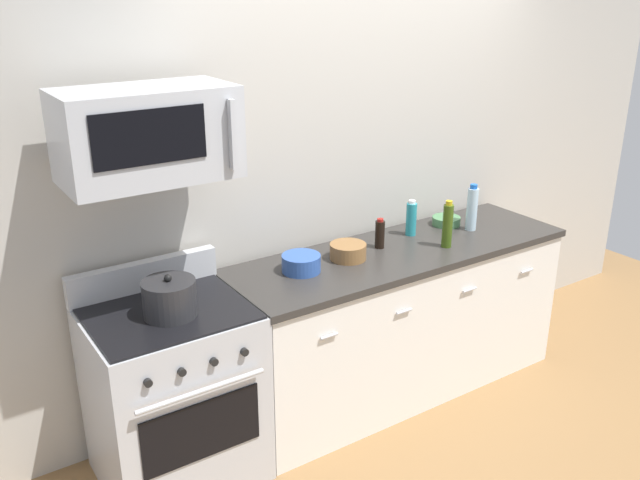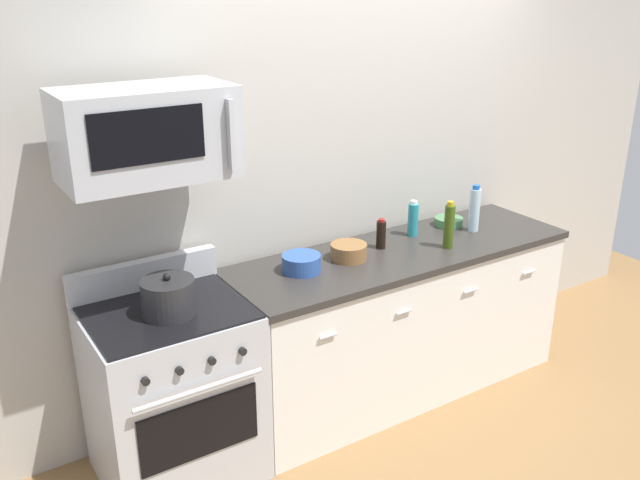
# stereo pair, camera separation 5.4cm
# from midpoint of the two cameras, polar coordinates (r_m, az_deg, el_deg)

# --- Properties ---
(ground_plane) EXTENTS (6.23, 6.23, 0.00)m
(ground_plane) POSITION_cam_midpoint_polar(r_m,az_deg,el_deg) (4.37, 6.75, -12.03)
(ground_plane) COLOR olive
(back_wall) EXTENTS (5.19, 0.10, 2.70)m
(back_wall) POSITION_cam_midpoint_polar(r_m,az_deg,el_deg) (4.12, 3.94, 6.59)
(back_wall) COLOR #B7B2A8
(back_wall) RESTS_ON ground_plane
(counter_unit) EXTENTS (2.10, 0.66, 0.92)m
(counter_unit) POSITION_cam_midpoint_polar(r_m,az_deg,el_deg) (4.14, 7.03, -6.69)
(counter_unit) COLOR silver
(counter_unit) RESTS_ON ground_plane
(range_oven) EXTENTS (0.76, 0.69, 1.07)m
(range_oven) POSITION_cam_midpoint_polar(r_m,az_deg,el_deg) (3.52, -11.73, -12.31)
(range_oven) COLOR #B7BABF
(range_oven) RESTS_ON ground_plane
(microwave) EXTENTS (0.74, 0.44, 0.40)m
(microwave) POSITION_cam_midpoint_polar(r_m,az_deg,el_deg) (3.06, -13.81, 8.64)
(microwave) COLOR #B7BABF
(bottle_soy_sauce_dark) EXTENTS (0.06, 0.06, 0.18)m
(bottle_soy_sauce_dark) POSITION_cam_midpoint_polar(r_m,az_deg,el_deg) (3.92, 5.51, 0.48)
(bottle_soy_sauce_dark) COLOR black
(bottle_soy_sauce_dark) RESTS_ON countertop_slab
(bottle_dish_soap) EXTENTS (0.06, 0.06, 0.22)m
(bottle_dish_soap) POSITION_cam_midpoint_polar(r_m,az_deg,el_deg) (4.13, 8.15, 1.75)
(bottle_dish_soap) COLOR teal
(bottle_dish_soap) RESTS_ON countertop_slab
(bottle_water_clear) EXTENTS (0.07, 0.07, 0.29)m
(bottle_water_clear) POSITION_cam_midpoint_polar(r_m,az_deg,el_deg) (4.27, 13.13, 2.53)
(bottle_water_clear) COLOR silver
(bottle_water_clear) RESTS_ON countertop_slab
(bottle_olive_oil) EXTENTS (0.06, 0.06, 0.28)m
(bottle_olive_oil) POSITION_cam_midpoint_polar(r_m,az_deg,el_deg) (3.97, 11.12, 1.17)
(bottle_olive_oil) COLOR #385114
(bottle_olive_oil) RESTS_ON countertop_slab
(bowl_green_glaze) EXTENTS (0.18, 0.18, 0.05)m
(bowl_green_glaze) POSITION_cam_midpoint_polar(r_m,az_deg,el_deg) (4.36, 11.05, 1.55)
(bowl_green_glaze) COLOR #477A4C
(bowl_green_glaze) RESTS_ON countertop_slab
(bowl_blue_mixing) EXTENTS (0.21, 0.21, 0.09)m
(bowl_blue_mixing) POSITION_cam_midpoint_polar(r_m,az_deg,el_deg) (3.61, -1.14, -1.91)
(bowl_blue_mixing) COLOR #2D519E
(bowl_blue_mixing) RESTS_ON countertop_slab
(bowl_wooden_salad) EXTENTS (0.20, 0.20, 0.09)m
(bowl_wooden_salad) POSITION_cam_midpoint_polar(r_m,az_deg,el_deg) (3.77, 2.82, -0.94)
(bowl_wooden_salad) COLOR brown
(bowl_wooden_salad) RESTS_ON countertop_slab
(stockpot) EXTENTS (0.25, 0.25, 0.21)m
(stockpot) POSITION_cam_midpoint_polar(r_m,az_deg,el_deg) (3.21, -12.08, -4.69)
(stockpot) COLOR #262628
(stockpot) RESTS_ON range_oven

